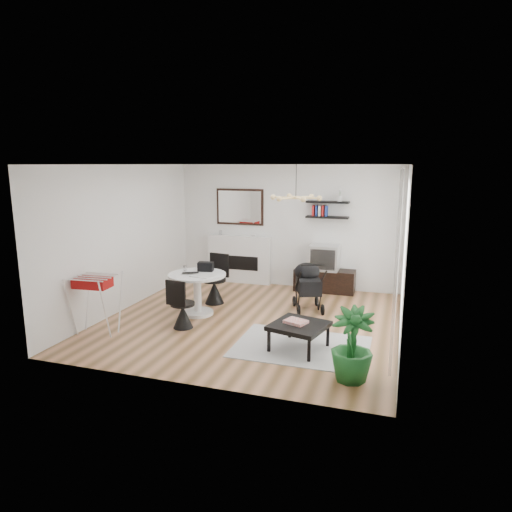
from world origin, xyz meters
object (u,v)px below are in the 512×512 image
(stroller, at_px, (308,288))
(potted_plant, at_px, (352,345))
(dining_table, at_px, (197,288))
(tv_console, at_px, (325,280))
(fireplace, at_px, (239,253))
(drying_rack, at_px, (96,303))
(coffee_table, at_px, (299,327))
(crt_tv, at_px, (325,257))

(stroller, bearing_deg, potted_plant, -89.12)
(dining_table, bearing_deg, tv_console, 49.08)
(fireplace, xyz_separation_m, stroller, (1.92, -1.50, -0.26))
(fireplace, height_order, drying_rack, fireplace)
(stroller, distance_m, coffee_table, 1.95)
(stroller, bearing_deg, crt_tv, 64.94)
(crt_tv, height_order, coffee_table, crt_tv)
(drying_rack, distance_m, coffee_table, 3.28)
(dining_table, bearing_deg, stroller, 26.14)
(potted_plant, bearing_deg, tv_console, 104.14)
(dining_table, xyz_separation_m, potted_plant, (2.96, -1.78, -0.03))
(drying_rack, bearing_deg, potted_plant, -10.17)
(drying_rack, relative_size, coffee_table, 1.05)
(tv_console, distance_m, stroller, 1.35)
(drying_rack, height_order, potted_plant, drying_rack)
(tv_console, height_order, dining_table, dining_table)
(crt_tv, bearing_deg, potted_plant, -75.65)
(fireplace, relative_size, crt_tv, 3.52)
(fireplace, bearing_deg, potted_plant, -54.11)
(dining_table, relative_size, stroller, 1.06)
(crt_tv, xyz_separation_m, dining_table, (-1.93, -2.24, -0.25))
(tv_console, relative_size, stroller, 1.31)
(potted_plant, bearing_deg, crt_tv, 104.35)
(drying_rack, bearing_deg, coffee_table, 1.67)
(tv_console, xyz_separation_m, stroller, (-0.10, -1.34, 0.18))
(tv_console, xyz_separation_m, potted_plant, (1.01, -4.02, 0.24))
(tv_console, bearing_deg, drying_rack, -130.47)
(dining_table, height_order, potted_plant, potted_plant)
(tv_console, distance_m, crt_tv, 0.51)
(dining_table, bearing_deg, potted_plant, -30.94)
(potted_plant, bearing_deg, fireplace, 125.89)
(fireplace, height_order, tv_console, fireplace)
(tv_console, relative_size, dining_table, 1.23)
(crt_tv, distance_m, drying_rack, 4.76)
(potted_plant, bearing_deg, coffee_table, 138.11)
(crt_tv, relative_size, drying_rack, 0.63)
(coffee_table, relative_size, potted_plant, 0.96)
(tv_console, relative_size, crt_tv, 2.09)
(dining_table, bearing_deg, fireplace, 91.52)
(tv_console, distance_m, coffee_table, 3.27)
(dining_table, distance_m, stroller, 2.07)
(tv_console, bearing_deg, fireplace, 175.51)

